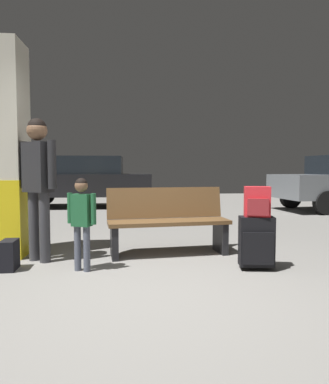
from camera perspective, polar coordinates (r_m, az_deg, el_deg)
The scene contains 9 objects.
ground_plane at distance 7.24m, azimuth -3.07°, elevation -5.74°, with size 18.00×18.00×0.10m, color gray.
structural_pillar at distance 5.09m, azimuth -24.54°, elevation 6.01°, with size 0.57×0.57×2.77m.
bench at distance 4.76m, azimuth 0.53°, elevation -4.71°, with size 1.66×0.73×0.89m.
suitcase at distance 4.17m, azimuth 14.57°, elevation -7.73°, with size 0.40×0.27×0.60m.
backpack_bright at distance 4.11m, azimuth 14.67°, elevation -1.56°, with size 0.31×0.24×0.34m.
child at distance 4.04m, azimuth -13.18°, elevation -3.46°, with size 0.33×0.25×1.04m.
adult at distance 4.60m, azimuth -19.67°, elevation 2.79°, with size 0.51×0.39×1.75m.
backpack_dark_floor at distance 4.42m, azimuth -23.77°, elevation -9.31°, with size 0.20×0.29×0.34m.
parked_car_far at distance 10.88m, azimuth -12.92°, elevation 1.87°, with size 4.10×1.81×1.51m.
Camera 1 is at (-0.18, -3.14, 1.14)m, focal length 33.18 mm.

